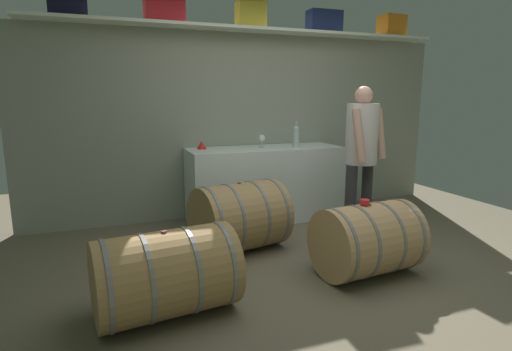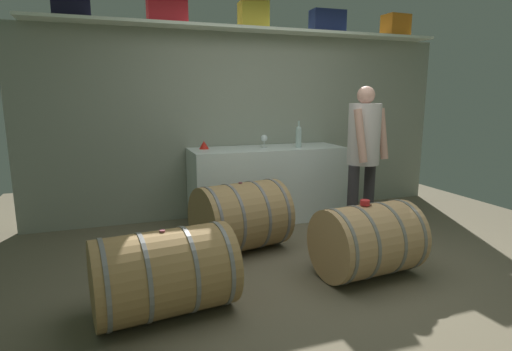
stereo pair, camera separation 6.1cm
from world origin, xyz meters
TOP-DOWN VIEW (x-y plane):
  - ground_plane at (0.00, 0.52)m, footprint 6.40×7.37m
  - back_wall_panel at (0.00, 2.08)m, footprint 5.20×0.10m
  - high_shelf_board at (0.00, 1.93)m, footprint 4.78×0.40m
  - toolcase_black at (-1.89, 1.93)m, footprint 0.36×0.19m
  - toolcase_red at (-0.96, 1.93)m, footprint 0.41×0.24m
  - toolcase_yellow at (0.00, 1.93)m, footprint 0.33×0.26m
  - toolcase_navy at (0.95, 1.93)m, footprint 0.42×0.21m
  - toolcase_orange at (1.94, 1.93)m, footprint 0.32×0.25m
  - work_cabinet at (0.10, 1.71)m, footprint 1.79×0.63m
  - wine_bottle_clear at (0.44, 1.61)m, footprint 0.07×0.07m
  - wine_glass at (0.06, 1.73)m, footprint 0.08×0.08m
  - red_funnel at (-0.62, 1.84)m, footprint 0.11×0.11m
  - wine_barrel_near at (0.30, -0.01)m, footprint 0.83×0.65m
  - wine_barrel_far at (-1.32, -0.09)m, footprint 0.96×0.68m
  - wine_barrel_flank at (-0.50, 0.87)m, footprint 0.92×0.79m
  - tasting_cup at (0.26, -0.01)m, footprint 0.08×0.08m
  - winemaker_pouring at (0.84, 0.88)m, footprint 0.48×0.41m

SIDE VIEW (x-z plane):
  - ground_plane at x=0.00m, z-range -0.02..0.00m
  - wine_barrel_far at x=-1.32m, z-range 0.00..0.58m
  - wine_barrel_near at x=0.30m, z-range 0.00..0.59m
  - wine_barrel_flank at x=-0.50m, z-range 0.00..0.65m
  - work_cabinet at x=0.10m, z-range 0.00..0.85m
  - tasting_cup at x=0.26m, z-range 0.59..0.63m
  - red_funnel at x=-0.62m, z-range 0.85..0.94m
  - winemaker_pouring at x=0.84m, z-range 0.18..1.71m
  - wine_glass at x=0.06m, z-range 0.88..1.03m
  - wine_bottle_clear at x=0.44m, z-range 0.83..1.14m
  - back_wall_panel at x=0.00m, z-range 0.00..2.16m
  - high_shelf_board at x=0.00m, z-range 2.16..2.20m
  - toolcase_black at x=-1.89m, z-range 2.20..2.44m
  - toolcase_navy at x=0.95m, z-range 2.20..2.46m
  - toolcase_orange at x=1.94m, z-range 2.20..2.47m
  - toolcase_yellow at x=0.00m, z-range 2.20..2.48m
  - toolcase_red at x=-0.96m, z-range 2.20..2.55m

